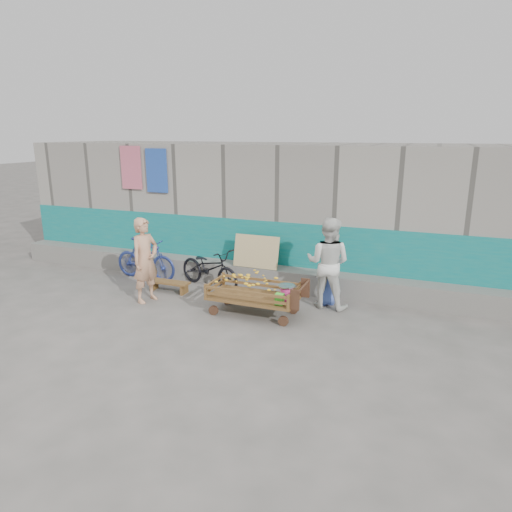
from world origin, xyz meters
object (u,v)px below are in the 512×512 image
at_px(bench, 169,284).
at_px(vendor_man, 145,260).
at_px(bicycle_dark, 209,268).
at_px(banana_cart, 252,288).
at_px(child, 328,283).
at_px(woman, 328,263).
at_px(bicycle_blue, 145,259).

distance_m(bench, vendor_man, 0.92).
xyz_separation_m(vendor_man, bicycle_dark, (0.79, 1.18, -0.40)).
bearing_deg(banana_cart, child, 39.64).
distance_m(banana_cart, woman, 1.53).
height_order(vendor_man, child, vendor_man).
xyz_separation_m(vendor_man, woman, (3.39, 1.00, 0.03)).
height_order(bench, child, child).
bearing_deg(child, woman, 58.54).
bearing_deg(bicycle_dark, bicycle_blue, 109.42).
relative_size(vendor_man, woman, 0.96).
relative_size(bench, bicycle_blue, 0.58).
xyz_separation_m(vendor_man, child, (3.39, 1.09, -0.40)).
relative_size(bench, vendor_man, 0.55).
relative_size(woman, child, 2.00).
distance_m(banana_cart, bicycle_blue, 3.23).
height_order(banana_cart, child, child).
relative_size(vendor_man, bicycle_blue, 1.06).
bearing_deg(vendor_man, bench, 3.90).
xyz_separation_m(bench, bicycle_dark, (0.68, 0.57, 0.27)).
relative_size(woman, bicycle_dark, 1.05).
bearing_deg(bicycle_blue, woman, -89.61).
height_order(child, bicycle_dark, bicycle_dark).
bearing_deg(woman, bench, 10.38).
relative_size(banana_cart, bench, 1.92).
height_order(banana_cart, bicycle_blue, bicycle_blue).
height_order(bench, vendor_man, vendor_man).
bearing_deg(bicycle_dark, vendor_man, 165.83).
relative_size(child, bicycle_blue, 0.55).
xyz_separation_m(child, bicycle_blue, (-4.23, 0.09, 0.04)).
distance_m(bicycle_dark, bicycle_blue, 1.63).
distance_m(vendor_man, bicycle_blue, 1.50).
xyz_separation_m(banana_cart, bicycle_dark, (-1.42, 1.08, -0.07)).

